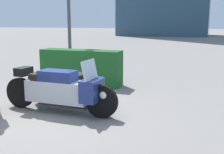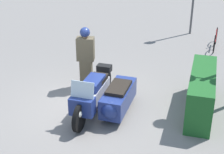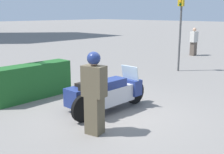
{
  "view_description": "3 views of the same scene",
  "coord_description": "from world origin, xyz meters",
  "px_view_note": "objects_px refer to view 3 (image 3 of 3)",
  "views": [
    {
      "loc": [
        3.1,
        -4.95,
        1.9
      ],
      "look_at": [
        1.27,
        0.19,
        0.83
      ],
      "focal_mm": 45.0,
      "sensor_mm": 36.0,
      "label": 1
    },
    {
      "loc": [
        7.45,
        2.74,
        4.68
      ],
      "look_at": [
        -0.24,
        0.5,
        0.87
      ],
      "focal_mm": 55.0,
      "sensor_mm": 36.0,
      "label": 2
    },
    {
      "loc": [
        -5.17,
        -4.8,
        2.62
      ],
      "look_at": [
        0.43,
        0.41,
        0.86
      ],
      "focal_mm": 45.0,
      "sensor_mm": 36.0,
      "label": 3
    }
  ],
  "objects_px": {
    "police_motorcycle": "(104,92)",
    "traffic_light_near": "(180,23)",
    "officer_rider": "(94,91)",
    "hedge_bush_curbside": "(32,81)",
    "pedestrian_bystander": "(194,42)"
  },
  "relations": [
    {
      "from": "police_motorcycle",
      "to": "traffic_light_near",
      "type": "distance_m",
      "value": 6.38
    },
    {
      "from": "police_motorcycle",
      "to": "traffic_light_near",
      "type": "relative_size",
      "value": 0.81
    },
    {
      "from": "officer_rider",
      "to": "traffic_light_near",
      "type": "height_order",
      "value": "traffic_light_near"
    },
    {
      "from": "police_motorcycle",
      "to": "officer_rider",
      "type": "bearing_deg",
      "value": -141.64
    },
    {
      "from": "police_motorcycle",
      "to": "traffic_light_near",
      "type": "height_order",
      "value": "traffic_light_near"
    },
    {
      "from": "hedge_bush_curbside",
      "to": "officer_rider",
      "type": "bearing_deg",
      "value": -98.71
    },
    {
      "from": "officer_rider",
      "to": "traffic_light_near",
      "type": "bearing_deg",
      "value": -175.17
    },
    {
      "from": "officer_rider",
      "to": "hedge_bush_curbside",
      "type": "height_order",
      "value": "officer_rider"
    },
    {
      "from": "pedestrian_bystander",
      "to": "officer_rider",
      "type": "bearing_deg",
      "value": 112.68
    },
    {
      "from": "officer_rider",
      "to": "pedestrian_bystander",
      "type": "xyz_separation_m",
      "value": [
        12.27,
        3.94,
        -0.1
      ]
    },
    {
      "from": "officer_rider",
      "to": "traffic_light_near",
      "type": "xyz_separation_m",
      "value": [
        7.35,
        2.17,
        1.21
      ]
    },
    {
      "from": "police_motorcycle",
      "to": "officer_rider",
      "type": "relative_size",
      "value": 1.46
    },
    {
      "from": "police_motorcycle",
      "to": "pedestrian_bystander",
      "type": "bearing_deg",
      "value": 16.27
    },
    {
      "from": "officer_rider",
      "to": "pedestrian_bystander",
      "type": "relative_size",
      "value": 1.06
    },
    {
      "from": "officer_rider",
      "to": "hedge_bush_curbside",
      "type": "xyz_separation_m",
      "value": [
        0.51,
        3.33,
        -0.43
      ]
    }
  ]
}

